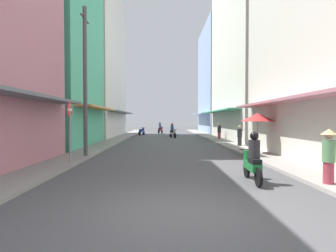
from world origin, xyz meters
The scene contains 17 objects.
ground_plane centered at (0.00, 17.13, 0.00)m, with size 92.97×92.97×0.00m, color #4C4C4F.
sidewalk_left centered at (-4.80, 17.13, 0.06)m, with size 1.61×50.26×0.12m, color gray.
sidewalk_right centered at (4.80, 17.13, 0.06)m, with size 1.61×50.26×0.12m, color #9E9991.
building_left_mid centered at (-8.60, 13.55, 8.22)m, with size 7.05×8.04×16.45m.
building_left_far centered at (-8.60, 24.56, 8.80)m, with size 7.05×12.72×17.62m.
building_right_mid centered at (8.60, 19.62, 8.98)m, with size 7.05×12.87×17.97m.
building_right_far centered at (8.60, 32.54, 7.77)m, with size 7.05×11.77×15.56m.
motorbike_blue centered at (-3.03, 26.70, 0.50)m, with size 0.74×1.74×0.96m.
motorbike_silver centered at (0.68, 22.33, 0.70)m, with size 0.77×1.73×1.58m.
motorbike_maroon centered at (-0.78, 31.30, 0.70)m, with size 0.77×1.73×1.58m.
motorbike_green centered at (2.46, 2.66, 0.70)m, with size 0.55×1.81×1.58m.
pedestrian_midway centered at (5.05, 12.63, 0.77)m, with size 0.34×0.34×1.55m.
pedestrian_crossing centered at (4.39, 1.96, 0.95)m, with size 0.44×0.44×1.68m.
pedestrian_foreground centered at (5.01, 18.98, 0.81)m, with size 0.34×0.34×1.62m.
vendor_umbrella centered at (4.81, 8.56, 2.08)m, with size 1.82×1.82×2.31m.
utility_pole centered at (-4.24, 7.77, 3.88)m, with size 0.20×1.20×7.59m.
street_sign_no_entry centered at (-4.14, 5.35, 1.72)m, with size 0.07×0.60×2.65m.
Camera 1 is at (-0.29, -5.16, 1.94)m, focal length 27.25 mm.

